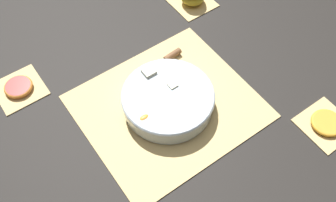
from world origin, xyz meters
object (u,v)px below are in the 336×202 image
object	(u,v)px
grapefruit_slice	(18,87)
orange_slice_whole	(327,123)
paring_knife	(170,56)
fruit_salad_bowl	(168,99)

from	to	relation	value
grapefruit_slice	orange_slice_whole	bearing A→B (deg)	-43.47
paring_knife	orange_slice_whole	world-z (taller)	paring_knife
fruit_salad_bowl	orange_slice_whole	xyz separation A→B (m)	(0.29, -0.28, -0.03)
orange_slice_whole	grapefruit_slice	size ratio (longest dim) A/B	1.06
paring_knife	grapefruit_slice	bearing A→B (deg)	158.88
paring_knife	grapefruit_slice	size ratio (longest dim) A/B	1.83
paring_knife	orange_slice_whole	distance (m)	0.45
fruit_salad_bowl	paring_knife	size ratio (longest dim) A/B	1.71
orange_slice_whole	fruit_salad_bowl	bearing A→B (deg)	136.43
paring_knife	grapefruit_slice	world-z (taller)	paring_knife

